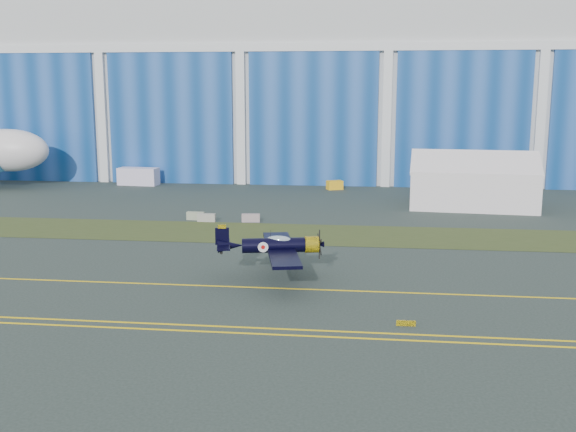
# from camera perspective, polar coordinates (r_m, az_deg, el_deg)

# --- Properties ---
(ground) EXTENTS (260.00, 260.00, 0.00)m
(ground) POSITION_cam_1_polar(r_m,az_deg,el_deg) (57.92, -13.05, -4.11)
(ground) COLOR #2E3A36
(ground) RESTS_ON ground
(grass_median) EXTENTS (260.00, 10.00, 0.02)m
(grass_median) POSITION_cam_1_polar(r_m,az_deg,el_deg) (70.87, -9.24, -1.25)
(grass_median) COLOR #475128
(grass_median) RESTS_ON ground
(hangar) EXTENTS (220.00, 45.70, 30.00)m
(hangar) POSITION_cam_1_polar(r_m,az_deg,el_deg) (125.87, -2.08, 10.91)
(hangar) COLOR silver
(hangar) RESTS_ON ground
(taxiway_centreline) EXTENTS (200.00, 0.20, 0.02)m
(taxiway_centreline) POSITION_cam_1_polar(r_m,az_deg,el_deg) (53.42, -14.87, -5.45)
(taxiway_centreline) COLOR yellow
(taxiway_centreline) RESTS_ON ground
(edge_line_near) EXTENTS (80.00, 0.20, 0.02)m
(edge_line_near) POSITION_cam_1_polar(r_m,az_deg,el_deg) (45.17, -19.33, -8.69)
(edge_line_near) COLOR yellow
(edge_line_near) RESTS_ON ground
(edge_line_far) EXTENTS (80.00, 0.20, 0.02)m
(edge_line_far) POSITION_cam_1_polar(r_m,az_deg,el_deg) (46.02, -18.78, -8.30)
(edge_line_far) COLOR yellow
(edge_line_far) RESTS_ON ground
(guard_board_right) EXTENTS (1.20, 0.15, 0.35)m
(guard_board_right) POSITION_cam_1_polar(r_m,az_deg,el_deg) (43.13, 9.95, -8.93)
(guard_board_right) COLOR yellow
(guard_board_right) RESTS_ON ground
(warbird) EXTENTS (11.52, 13.01, 3.35)m
(warbird) POSITION_cam_1_polar(r_m,az_deg,el_deg) (51.89, -1.19, -2.49)
(warbird) COLOR black
(warbird) RESTS_ON ground
(tent) EXTENTS (16.23, 12.53, 7.10)m
(tent) POSITION_cam_1_polar(r_m,az_deg,el_deg) (87.45, 15.39, 3.12)
(tent) COLOR white
(tent) RESTS_ON ground
(shipping_container) EXTENTS (6.26, 2.94, 2.63)m
(shipping_container) POSITION_cam_1_polar(r_m,az_deg,el_deg) (105.85, -12.54, 3.29)
(shipping_container) COLOR silver
(shipping_container) RESTS_ON ground
(tug) EXTENTS (2.59, 2.17, 1.29)m
(tug) POSITION_cam_1_polar(r_m,az_deg,el_deg) (99.00, 3.97, 2.63)
(tug) COLOR yellow
(tug) RESTS_ON ground
(barrier_a) EXTENTS (2.03, 0.73, 0.90)m
(barrier_a) POSITION_cam_1_polar(r_m,az_deg,el_deg) (76.54, -7.82, 0.01)
(barrier_a) COLOR #959E82
(barrier_a) RESTS_ON ground
(barrier_b) EXTENTS (2.01, 0.62, 0.90)m
(barrier_b) POSITION_cam_1_polar(r_m,az_deg,el_deg) (75.30, -6.92, -0.15)
(barrier_b) COLOR #9D9A91
(barrier_b) RESTS_ON ground
(barrier_c) EXTENTS (2.06, 0.85, 0.90)m
(barrier_c) POSITION_cam_1_polar(r_m,az_deg,el_deg) (74.75, -3.17, -0.17)
(barrier_c) COLOR #9F898E
(barrier_c) RESTS_ON ground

